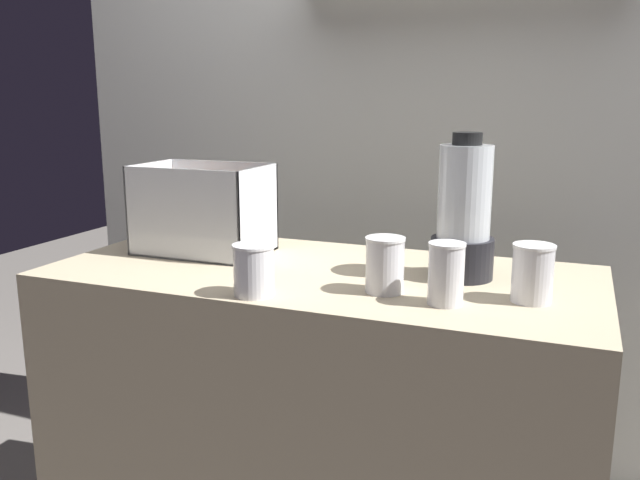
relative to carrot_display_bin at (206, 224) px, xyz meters
The scene contains 8 objects.
counter 0.66m from the carrot_display_bin, 10.01° to the right, with size 1.40×0.64×0.90m, color tan.
back_wall_unit 0.85m from the carrot_display_bin, 61.33° to the left, with size 2.60×0.24×2.50m.
carrot_display_bin is the anchor object (origin of this frame).
blender_pitcher 0.73m from the carrot_display_bin, ahead, with size 0.15×0.15×0.36m.
juice_cup_mango_far_left 0.46m from the carrot_display_bin, 45.35° to the right, with size 0.10×0.10×0.12m.
juice_cup_mango_left 0.62m from the carrot_display_bin, 18.06° to the right, with size 0.09×0.09×0.13m.
juice_cup_carrot_middle 0.77m from the carrot_display_bin, 17.43° to the right, with size 0.08×0.08×0.14m.
juice_cup_carrot_right 0.92m from the carrot_display_bin, ahead, with size 0.09×0.09×0.13m.
Camera 1 is at (0.60, -1.52, 1.34)m, focal length 36.84 mm.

